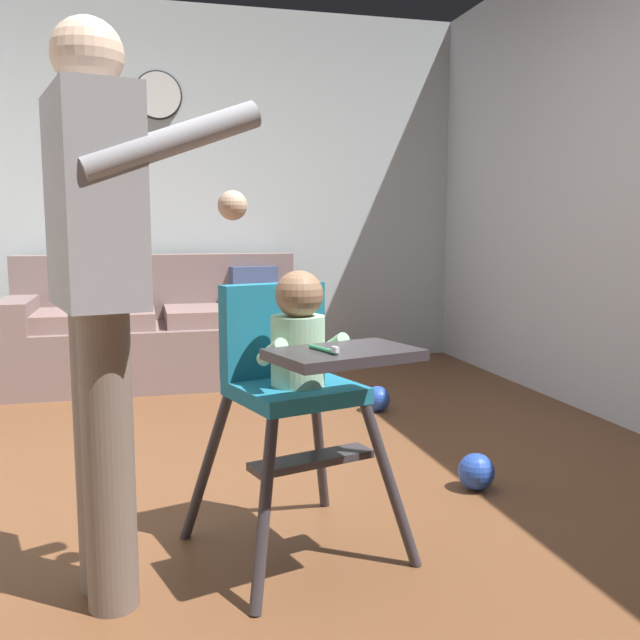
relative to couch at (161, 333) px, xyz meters
name	(u,v)px	position (x,y,z in m)	size (l,w,h in m)	color
ground	(253,527)	(0.25, -2.45, -0.38)	(5.77, 7.49, 0.10)	brown
wall_far	(189,189)	(0.25, 0.52, 1.00)	(4.97, 0.06, 2.67)	silver
couch	(161,333)	(0.00, 0.00, 0.00)	(1.98, 0.86, 0.86)	slate
high_chair	(295,363)	(0.34, -2.79, 0.30)	(0.74, 0.83, 0.93)	#353035
adult_standing	(99,283)	(-0.24, -2.92, 0.57)	(0.59, 0.50, 1.60)	#6F6056
toy_ball	(476,472)	(1.16, -2.43, -0.26)	(0.15, 0.15, 0.15)	#284CB7
toy_ball_second	(377,399)	(1.17, -1.18, -0.26)	(0.15, 0.15, 0.15)	#284CB7
wall_clock	(158,95)	(0.04, 0.48, 1.67)	(0.35, 0.04, 0.35)	white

